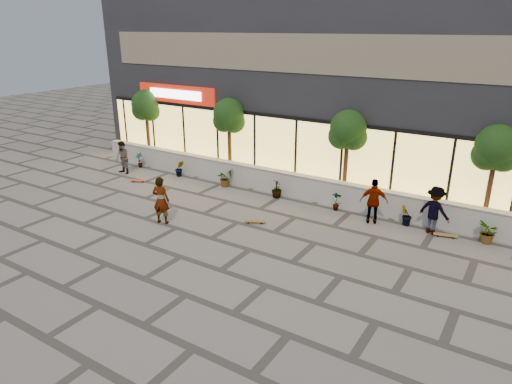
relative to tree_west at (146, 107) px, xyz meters
The scene contains 21 objects.
ground 12.21m from the tree_west, 40.55° to the right, with size 80.00×80.00×0.00m, color gray.
planter_wall 9.36m from the tree_west, ahead, with size 22.00×0.42×1.04m.
retail_building 10.27m from the tree_west, 28.00° to the left, with size 24.00×9.17×8.50m.
shrub_a 2.91m from the tree_west, 68.20° to the right, with size 0.43×0.29×0.81m, color #173210.
shrub_b 4.37m from the tree_west, 20.75° to the right, with size 0.45×0.36×0.81m, color #173210.
shrub_c 6.74m from the tree_west, 11.58° to the right, with size 0.73×0.63×0.81m, color #173210.
shrub_d 9.35m from the tree_west, ahead, with size 0.45×0.45×0.81m, color #173210.
shrub_e 12.05m from the tree_west, ahead, with size 0.43×0.29×0.81m, color #173210.
shrub_f 14.78m from the tree_west, ahead, with size 0.45×0.36×0.81m, color #173210.
shrub_g 17.54m from the tree_west, ahead, with size 0.73×0.63×0.81m, color #173210.
tree_west is the anchor object (origin of this frame).
tree_midwest 5.50m from the tree_west, ahead, with size 1.60×1.50×3.92m.
tree_mideast 11.50m from the tree_west, ahead, with size 1.60×1.50×3.92m.
tree_east 17.00m from the tree_west, ahead, with size 1.60×1.50×3.92m.
skater_center 9.13m from the tree_west, 42.23° to the right, with size 0.67×0.44×1.84m, color white.
skater_left 3.33m from the tree_west, 75.77° to the right, with size 0.81×0.63×1.67m, color tan.
skater_right_near 13.63m from the tree_west, ahead, with size 1.03×0.43×1.76m, color silver.
skater_right_far 15.70m from the tree_west, ahead, with size 1.15×0.66×1.78m, color #9E401C.
skateboard_center 10.84m from the tree_west, 23.23° to the right, with size 0.81×0.55×0.10m.
skateboard_left 4.75m from the tree_west, 53.99° to the right, with size 0.78×0.53×0.09m.
skateboard_right_near 16.33m from the tree_west, ahead, with size 0.85×0.40×0.10m.
Camera 1 is at (9.19, -9.87, 7.10)m, focal length 32.00 mm.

